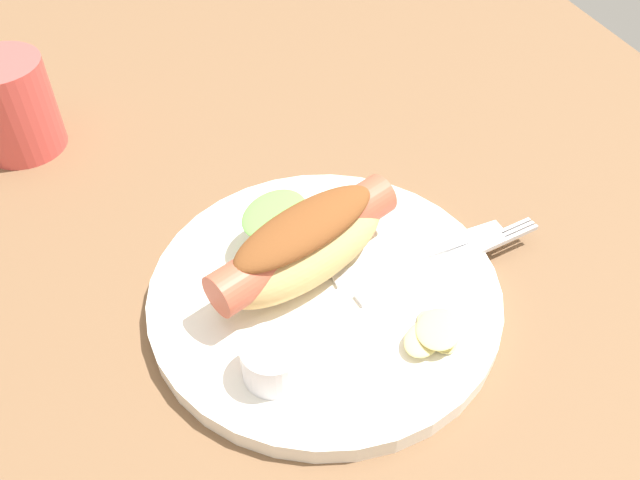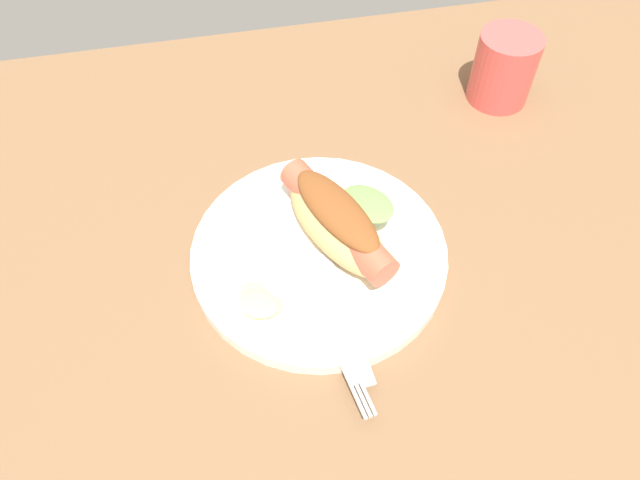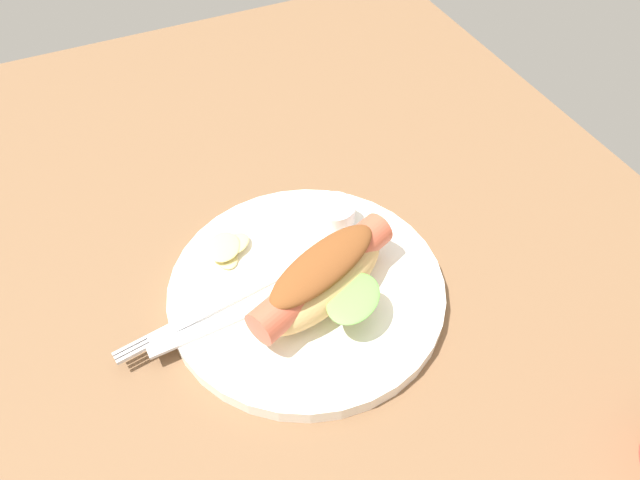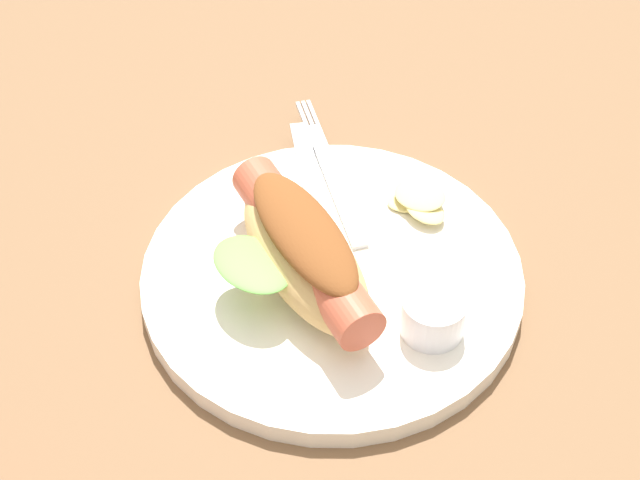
{
  "view_description": "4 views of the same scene",
  "coord_description": "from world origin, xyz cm",
  "px_view_note": "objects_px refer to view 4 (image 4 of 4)",
  "views": [
    {
      "loc": [
        34.8,
        -13.82,
        39.73
      ],
      "look_at": [
        2.33,
        -2.24,
        5.03
      ],
      "focal_mm": 37.41,
      "sensor_mm": 36.0,
      "label": 1
    },
    {
      "loc": [
        11.39,
        32.87,
        50.81
      ],
      "look_at": [
        4.26,
        -0.69,
        5.46
      ],
      "focal_mm": 33.07,
      "sensor_mm": 36.0,
      "label": 2
    },
    {
      "loc": [
        -28.8,
        11.15,
        47.8
      ],
      "look_at": [
        4.9,
        -4.3,
        6.31
      ],
      "focal_mm": 33.97,
      "sensor_mm": 36.0,
      "label": 3
    },
    {
      "loc": [
        -0.88,
        -47.14,
        51.79
      ],
      "look_at": [
        3.11,
        -2.81,
        5.06
      ],
      "focal_mm": 54.35,
      "sensor_mm": 36.0,
      "label": 4
    }
  ],
  "objects_px": {
    "hot_dog": "(303,251)",
    "fork": "(331,172)",
    "sauce_ramekin": "(433,315)",
    "chips_pile": "(419,201)",
    "plate": "(332,277)",
    "knife": "(312,188)"
  },
  "relations": [
    {
      "from": "plate",
      "to": "knife",
      "type": "bearing_deg",
      "value": 94.8
    },
    {
      "from": "plate",
      "to": "sauce_ramekin",
      "type": "xyz_separation_m",
      "value": [
        0.06,
        -0.06,
        0.02
      ]
    },
    {
      "from": "knife",
      "to": "fork",
      "type": "bearing_deg",
      "value": -49.0
    },
    {
      "from": "plate",
      "to": "fork",
      "type": "bearing_deg",
      "value": 84.93
    },
    {
      "from": "hot_dog",
      "to": "fork",
      "type": "relative_size",
      "value": 0.96
    },
    {
      "from": "fork",
      "to": "knife",
      "type": "xyz_separation_m",
      "value": [
        -0.02,
        -0.02,
        -0.0
      ]
    },
    {
      "from": "hot_dog",
      "to": "fork",
      "type": "bearing_deg",
      "value": -37.76
    },
    {
      "from": "hot_dog",
      "to": "fork",
      "type": "distance_m",
      "value": 0.11
    },
    {
      "from": "plate",
      "to": "hot_dog",
      "type": "bearing_deg",
      "value": -157.66
    },
    {
      "from": "fork",
      "to": "chips_pile",
      "type": "bearing_deg",
      "value": -134.18
    },
    {
      "from": "hot_dog",
      "to": "chips_pile",
      "type": "height_order",
      "value": "hot_dog"
    },
    {
      "from": "chips_pile",
      "to": "plate",
      "type": "bearing_deg",
      "value": -141.44
    },
    {
      "from": "sauce_ramekin",
      "to": "hot_dog",
      "type": "bearing_deg",
      "value": 148.39
    },
    {
      "from": "fork",
      "to": "chips_pile",
      "type": "relative_size",
      "value": 2.9
    },
    {
      "from": "sauce_ramekin",
      "to": "chips_pile",
      "type": "xyz_separation_m",
      "value": [
        0.01,
        0.11,
        -0.01
      ]
    },
    {
      "from": "plate",
      "to": "knife",
      "type": "height_order",
      "value": "knife"
    },
    {
      "from": "hot_dog",
      "to": "chips_pile",
      "type": "relative_size",
      "value": 2.78
    },
    {
      "from": "hot_dog",
      "to": "sauce_ramekin",
      "type": "relative_size",
      "value": 3.82
    },
    {
      "from": "sauce_ramekin",
      "to": "chips_pile",
      "type": "distance_m",
      "value": 0.11
    },
    {
      "from": "hot_dog",
      "to": "knife",
      "type": "distance_m",
      "value": 0.1
    },
    {
      "from": "plate",
      "to": "chips_pile",
      "type": "xyz_separation_m",
      "value": [
        0.07,
        0.06,
        0.01
      ]
    },
    {
      "from": "hot_dog",
      "to": "knife",
      "type": "height_order",
      "value": "hot_dog"
    }
  ]
}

